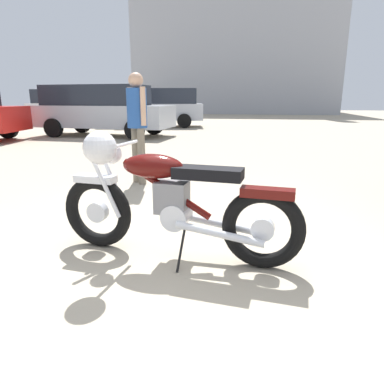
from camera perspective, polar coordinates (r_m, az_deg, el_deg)
The scene contains 7 objects.
ground_plane at distance 2.96m, azimuth -1.17°, elevation -10.75°, with size 80.00×80.00×0.00m, color tan.
vintage_motorcycle at distance 2.83m, azimuth -4.14°, elevation -1.34°, with size 2.08×0.73×1.07m.
bystander at distance 5.42m, azimuth -8.98°, elevation 12.04°, with size 0.36×0.34×1.66m.
silver_sedan_mid at distance 12.94m, azimuth -14.59°, elevation 13.06°, with size 4.85×2.33×1.74m.
white_estate_far at distance 16.83m, azimuth -6.20°, elevation 13.80°, with size 4.95×2.63×1.74m.
dark_sedan_left at distance 19.73m, azimuth -18.69°, elevation 13.29°, with size 4.93×2.56×1.74m.
industrial_building at distance 36.59m, azimuth 7.46°, elevation 20.96°, with size 17.93×12.89×22.43m.
Camera 1 is at (0.48, -2.62, 1.29)m, focal length 32.54 mm.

